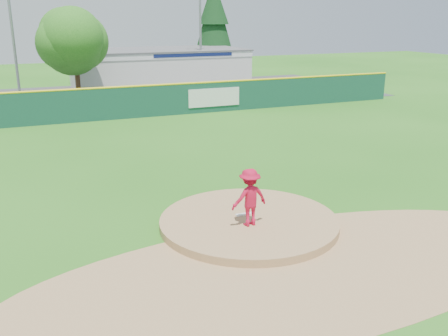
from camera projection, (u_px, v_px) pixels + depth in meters
name	position (u px, v px, depth m)	size (l,w,h in m)	color
ground	(249.00, 226.00, 15.43)	(120.00, 120.00, 0.00)	#286B19
pitchers_mound	(249.00, 226.00, 15.43)	(5.50, 5.50, 0.50)	#9E774C
pitching_rubber	(245.00, 214.00, 15.62)	(0.60, 0.15, 0.04)	white
infield_dirt_arc	(299.00, 269.00, 12.78)	(15.40, 15.40, 0.01)	#9E774C
parking_lot	(103.00, 98.00, 39.27)	(44.00, 16.00, 0.02)	#38383A
pitcher	(250.00, 197.00, 14.63)	(1.12, 0.65, 1.74)	#BC1032
van	(83.00, 105.00, 32.54)	(1.99, 4.32, 1.20)	silver
pool_building_grp	(159.00, 67.00, 45.39)	(15.20, 8.20, 3.31)	silver
fence_banners	(87.00, 106.00, 30.10)	(20.08, 0.04, 1.20)	#550C0C
outfield_fence	(126.00, 101.00, 31.00)	(40.00, 0.14, 2.07)	#144334
deciduous_tree	(74.00, 40.00, 35.43)	(5.60, 5.60, 7.36)	#382314
conifer_tree	(214.00, 22.00, 50.35)	(4.40, 4.40, 9.50)	#382314
light_pole_left	(11.00, 18.00, 35.29)	(1.75, 0.25, 11.00)	gray
light_pole_right	(200.00, 23.00, 42.70)	(1.75, 0.25, 10.00)	gray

